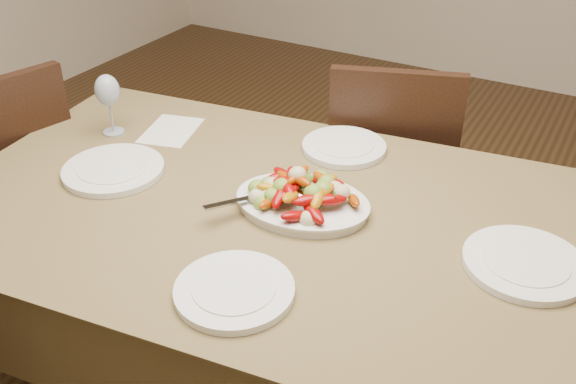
# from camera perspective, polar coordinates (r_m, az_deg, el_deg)

# --- Properties ---
(floor) EXTENTS (6.00, 6.00, 0.00)m
(floor) POSITION_cam_1_polar(r_m,az_deg,el_deg) (2.24, -3.01, -16.14)
(floor) COLOR #3B2511
(floor) RESTS_ON ground
(dining_table) EXTENTS (1.96, 1.26, 0.76)m
(dining_table) POSITION_cam_1_polar(r_m,az_deg,el_deg) (1.88, 0.00, -11.48)
(dining_table) COLOR brown
(dining_table) RESTS_ON ground
(chair_far) EXTENTS (0.54, 0.54, 0.95)m
(chair_far) POSITION_cam_1_polar(r_m,az_deg,el_deg) (2.39, 8.99, 1.58)
(chair_far) COLOR black
(chair_far) RESTS_ON ground
(chair_left) EXTENTS (0.51, 0.51, 0.95)m
(chair_left) POSITION_cam_1_polar(r_m,az_deg,el_deg) (2.46, -24.20, -0.08)
(chair_left) COLOR black
(chair_left) RESTS_ON ground
(serving_platter) EXTENTS (0.37, 0.29, 0.02)m
(serving_platter) POSITION_cam_1_polar(r_m,az_deg,el_deg) (1.64, 1.28, -1.17)
(serving_platter) COLOR white
(serving_platter) RESTS_ON dining_table
(roasted_vegetables) EXTENTS (0.30, 0.22, 0.09)m
(roasted_vegetables) POSITION_cam_1_polar(r_m,az_deg,el_deg) (1.61, 1.31, 0.52)
(roasted_vegetables) COLOR #810604
(roasted_vegetables) RESTS_ON serving_platter
(serving_spoon) EXTENTS (0.27, 0.19, 0.03)m
(serving_spoon) POSITION_cam_1_polar(r_m,az_deg,el_deg) (1.62, -1.33, -0.27)
(serving_spoon) COLOR #9EA0A8
(serving_spoon) RESTS_ON serving_platter
(plate_left) EXTENTS (0.28, 0.28, 0.02)m
(plate_left) POSITION_cam_1_polar(r_m,az_deg,el_deg) (1.87, -15.25, 1.90)
(plate_left) COLOR white
(plate_left) RESTS_ON dining_table
(plate_right) EXTENTS (0.28, 0.28, 0.02)m
(plate_right) POSITION_cam_1_polar(r_m,az_deg,el_deg) (1.55, 20.30, -6.00)
(plate_right) COLOR white
(plate_right) RESTS_ON dining_table
(plate_far) EXTENTS (0.25, 0.25, 0.02)m
(plate_far) POSITION_cam_1_polar(r_m,az_deg,el_deg) (1.93, 5.00, 3.99)
(plate_far) COLOR white
(plate_far) RESTS_ON dining_table
(plate_near) EXTENTS (0.26, 0.26, 0.02)m
(plate_near) POSITION_cam_1_polar(r_m,az_deg,el_deg) (1.39, -4.79, -8.73)
(plate_near) COLOR white
(plate_near) RESTS_ON dining_table
(wine_glass) EXTENTS (0.08, 0.08, 0.20)m
(wine_glass) POSITION_cam_1_polar(r_m,az_deg,el_deg) (2.06, -15.61, 7.64)
(wine_glass) COLOR #8C99A5
(wine_glass) RESTS_ON dining_table
(menu_card) EXTENTS (0.20, 0.24, 0.00)m
(menu_card) POSITION_cam_1_polar(r_m,az_deg,el_deg) (2.07, -10.36, 5.38)
(menu_card) COLOR silver
(menu_card) RESTS_ON dining_table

